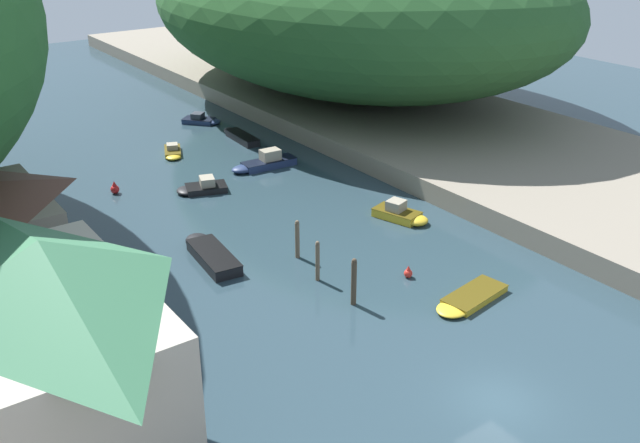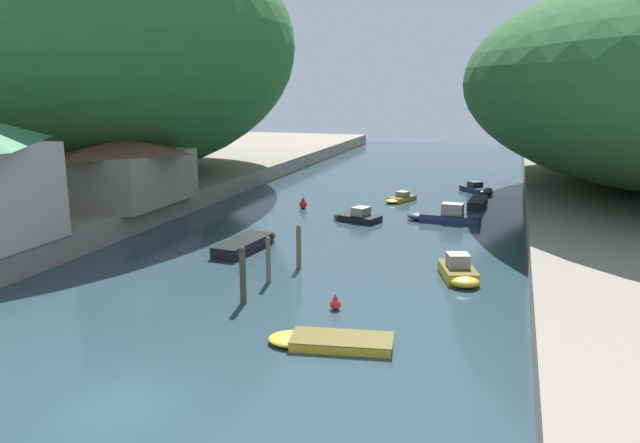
# 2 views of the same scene
# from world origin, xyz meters

# --- Properties ---
(water_surface) EXTENTS (130.00, 130.00, 0.00)m
(water_surface) POSITION_xyz_m (0.00, 30.00, 0.00)
(water_surface) COLOR #283D47
(water_surface) RESTS_ON ground
(left_bank) EXTENTS (22.00, 120.00, 1.56)m
(left_bank) POSITION_xyz_m (-23.90, 30.00, 0.78)
(left_bank) COLOR gray
(left_bank) RESTS_ON ground
(hillside_left) EXTENTS (33.38, 46.73, 24.55)m
(hillside_left) POSITION_xyz_m (-25.00, 35.47, 13.83)
(hillside_left) COLOR #2D662D
(hillside_left) RESTS_ON left_bank
(boathouse_shed) EXTENTS (8.42, 9.78, 4.82)m
(boathouse_shed) POSITION_xyz_m (-15.97, 23.75, 4.03)
(boathouse_shed) COLOR gray
(boathouse_shed) RESTS_ON left_bank
(boat_yellow_tender) EXTENTS (5.65, 1.86, 1.45)m
(boat_yellow_tender) POSITION_xyz_m (6.93, 31.13, 0.44)
(boat_yellow_tender) COLOR navy
(boat_yellow_tender) RESTS_ON water_surface
(boat_small_dinghy) EXTENTS (2.33, 6.24, 0.72)m
(boat_small_dinghy) POSITION_xyz_m (-3.96, 19.63, 0.35)
(boat_small_dinghy) COLOR black
(boat_small_dinghy) RESTS_ON water_surface
(boat_open_rowboat) EXTENTS (4.09, 2.90, 1.11)m
(boat_open_rowboat) POSITION_xyz_m (0.54, 29.51, 0.34)
(boat_open_rowboat) COLOR black
(boat_open_rowboat) RESTS_ON water_surface
(boat_cabin_cruiser) EXTENTS (1.53, 5.61, 0.64)m
(boat_cabin_cruiser) POSITION_xyz_m (9.07, 38.85, 0.31)
(boat_cabin_cruiser) COLOR black
(boat_cabin_cruiser) RESTS_ON water_surface
(boat_far_right_bank) EXTENTS (5.21, 2.45, 0.39)m
(boat_far_right_bank) POSITION_xyz_m (5.08, 6.70, 0.19)
(boat_far_right_bank) COLOR gold
(boat_far_right_bank) RESTS_ON water_surface
(boat_moored_right) EXTENTS (3.65, 3.85, 0.99)m
(boat_moored_right) POSITION_xyz_m (8.62, 45.24, 0.31)
(boat_moored_right) COLOR navy
(boat_moored_right) RESTS_ON water_surface
(boat_near_quay) EXTENTS (2.59, 3.78, 0.84)m
(boat_near_quay) POSITION_xyz_m (2.32, 38.39, 0.26)
(boat_near_quay) COLOR gold
(boat_near_quay) RESTS_ON water_surface
(boat_mid_channel) EXTENTS (2.69, 4.23, 1.29)m
(boat_mid_channel) POSITION_xyz_m (9.37, 17.00, 0.40)
(boat_mid_channel) COLOR gold
(boat_mid_channel) RESTS_ON water_surface
(mooring_post_nearest) EXTENTS (0.30, 0.30, 2.79)m
(mooring_post_nearest) POSITION_xyz_m (-0.12, 10.21, 1.40)
(mooring_post_nearest) COLOR #4C3D2D
(mooring_post_nearest) RESTS_ON water_surface
(mooring_post_second) EXTENTS (0.25, 0.25, 2.49)m
(mooring_post_second) POSITION_xyz_m (-0.16, 13.51, 1.25)
(mooring_post_second) COLOR brown
(mooring_post_second) RESTS_ON water_surface
(mooring_post_middle) EXTENTS (0.28, 0.28, 2.49)m
(mooring_post_middle) POSITION_xyz_m (0.47, 16.53, 1.25)
(mooring_post_middle) COLOR brown
(mooring_post_middle) RESTS_ON water_surface
(channel_buoy_near) EXTENTS (0.51, 0.51, 0.76)m
(channel_buoy_near) POSITION_xyz_m (4.29, 10.70, 0.30)
(channel_buoy_near) COLOR red
(channel_buoy_near) RESTS_ON water_surface
(channel_buoy_far) EXTENTS (0.65, 0.65, 0.98)m
(channel_buoy_far) POSITION_xyz_m (-4.86, 32.93, 0.38)
(channel_buoy_far) COLOR red
(channel_buoy_far) RESTS_ON water_surface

